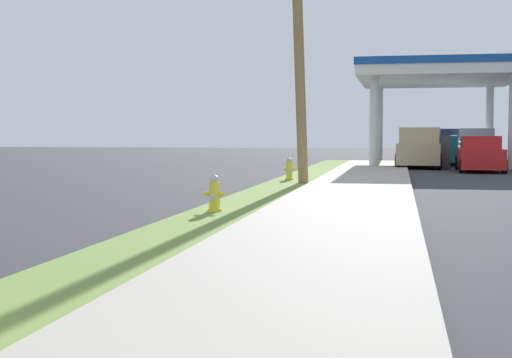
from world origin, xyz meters
TOP-DOWN VIEW (x-y plane):
  - fire_hydrant_second at (0.57, 11.78)m, footprint 0.42×0.38m
  - fire_hydrant_third at (0.55, 22.00)m, footprint 0.42×0.37m
  - utility_pole_midground at (1.04, 20.49)m, footprint 1.39×0.50m
  - car_teal_by_near_pump at (6.47, 37.95)m, footprint 2.07×4.56m
  - car_red_by_far_pump at (7.73, 30.95)m, footprint 2.06×4.55m
  - truck_navy_at_forecourt at (7.42, 45.02)m, footprint 2.37×5.49m
  - truck_tan_on_apron at (5.27, 34.15)m, footprint 2.51×5.54m
  - truck_silver_at_far_bay at (8.57, 41.70)m, footprint 2.26×5.45m

SIDE VIEW (x-z plane):
  - fire_hydrant_second at x=0.57m, z-range 0.07..0.82m
  - fire_hydrant_third at x=0.55m, z-range 0.07..0.82m
  - car_teal_by_near_pump at x=6.47m, z-range -0.07..1.51m
  - car_red_by_far_pump at x=7.73m, z-range -0.07..1.51m
  - truck_navy_at_forecourt at x=7.42m, z-range -0.07..1.90m
  - truck_tan_on_apron at x=5.27m, z-range -0.07..1.90m
  - truck_silver_at_far_bay at x=8.57m, z-range -0.07..1.90m
  - utility_pole_midground at x=1.04m, z-range 0.21..10.56m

